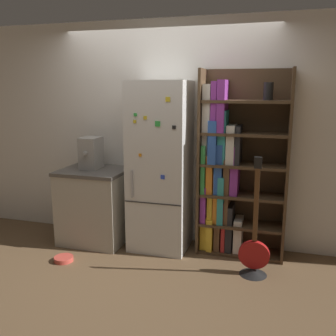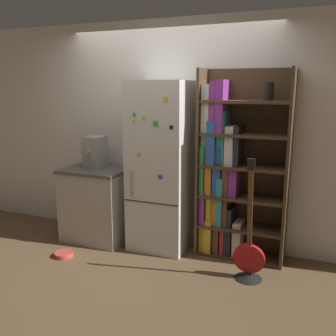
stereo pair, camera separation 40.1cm
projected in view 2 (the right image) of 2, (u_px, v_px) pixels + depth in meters
The scene contains 8 objects.
ground_plane at pixel (155, 251), 4.28m from camera, with size 16.00×16.00×0.00m, color brown.
wall_back at pixel (171, 134), 4.44m from camera, with size 8.00×0.05×2.60m.
refrigerator at pixel (161, 167), 4.24m from camera, with size 0.65×0.58×1.91m.
bookshelf at pixel (230, 172), 4.06m from camera, with size 0.95×0.38×2.03m.
kitchen_counter at pixel (99, 203), 4.60m from camera, with size 0.77×0.67×0.89m.
espresso_machine at pixel (95, 152), 4.52m from camera, with size 0.21×0.32×0.37m.
guitar at pixel (249, 262), 3.63m from camera, with size 0.31×0.29×1.23m.
pet_bowl at pixel (64, 254), 4.15m from camera, with size 0.21×0.21×0.05m.
Camera 2 is at (1.64, -3.64, 1.84)m, focal length 40.00 mm.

